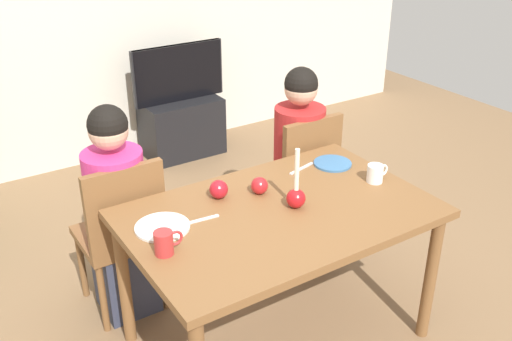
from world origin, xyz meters
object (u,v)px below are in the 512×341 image
tv_stand (182,127)px  apple_near_candle (259,186)px  candle_centerpiece (296,195)px  mug_right (376,173)px  chair_right (301,175)px  plate_right (333,163)px  plate_left (162,227)px  apple_by_left_plate (219,189)px  dining_table (279,226)px  person_left_child (119,217)px  person_right_child (298,164)px  chair_left (122,229)px  mug_left (165,243)px  tv (178,73)px

tv_stand → apple_near_candle: size_ratio=7.69×
candle_centerpiece → mug_right: (0.49, -0.01, -0.02)m
chair_right → plate_right: bearing=-101.7°
candle_centerpiece → apple_near_candle: candle_centerpiece is taller
apple_near_candle → plate_left: bearing=-176.0°
apple_near_candle → apple_by_left_plate: size_ratio=0.93×
dining_table → mug_right: mug_right is taller
chair_right → person_left_child: (-1.14, 0.03, 0.06)m
tv_stand → candle_centerpiece: candle_centerpiece is taller
person_right_child → chair_left: bearing=-178.4°
chair_right → mug_left: 1.37m
dining_table → plate_left: plate_left is taller
tv → chair_left: bearing=-124.3°
person_left_child → tv: person_left_child is taller
person_right_child → apple_by_left_plate: size_ratio=13.08×
apple_near_candle → chair_left: bearing=143.0°
mug_left → apple_by_left_plate: size_ratio=1.39×
tv → plate_right: tv is taller
plate_left → mug_left: (-0.07, -0.18, 0.05)m
mug_right → plate_left: bearing=170.9°
chair_left → apple_by_left_plate: chair_left is taller
tv_stand → chair_left: bearing=-124.3°
chair_right → plate_left: size_ratio=3.74×
chair_right → apple_near_candle: bearing=-143.8°
mug_right → apple_near_candle: size_ratio=1.49×
person_left_child → person_right_child: (1.14, 0.00, 0.00)m
apple_by_left_plate → chair_left: bearing=136.6°
apple_near_candle → chair_right: bearing=36.2°
person_left_child → person_right_child: same height
chair_left → apple_by_left_plate: bearing=-43.4°
tv_stand → plate_right: plate_right is taller
candle_centerpiece → apple_near_candle: bearing=108.8°
tv_stand → apple_by_left_plate: bearing=-110.9°
tv → plate_right: size_ratio=3.93×
chair_right → tv: size_ratio=1.14×
chair_right → candle_centerpiece: size_ratio=3.06×
dining_table → tv_stand: size_ratio=2.19×
mug_right → tv: bearing=89.0°
person_left_child → apple_near_candle: (0.56, -0.45, 0.22)m
mug_right → dining_table: bearing=177.5°
person_left_child → mug_left: (-0.04, -0.67, 0.23)m
person_right_child → mug_right: size_ratio=9.42×
tv → plate_left: bearing=-117.5°
person_right_child → apple_near_candle: 0.77m
chair_left → apple_near_candle: chair_left is taller
person_left_child → plate_left: person_left_child is taller
tv_stand → tv: tv is taller
dining_table → apple_near_candle: size_ratio=16.82×
chair_right → apple_near_candle: chair_right is taller
chair_right → apple_by_left_plate: size_ratio=10.04×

